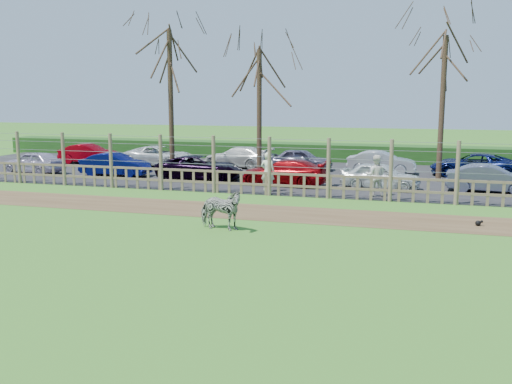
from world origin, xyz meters
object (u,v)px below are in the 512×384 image
(tree_mid, at_px, (259,82))
(car_12, at_px, (473,165))
(visitor_b, at_px, (376,176))
(car_1, at_px, (115,165))
(zebra, at_px, (220,210))
(car_7, at_px, (89,154))
(car_0, at_px, (34,162))
(car_9, at_px, (238,157))
(car_5, at_px, (490,179))
(visitor_a, at_px, (268,172))
(tree_right, at_px, (444,73))
(car_8, at_px, (160,156))
(tree_left, at_px, (170,67))
(car_10, at_px, (301,159))
(car_4, at_px, (380,176))
(car_2, at_px, (200,168))
(crow, at_px, (478,223))
(car_3, at_px, (284,172))
(car_11, at_px, (381,162))

(tree_mid, xyz_separation_m, car_12, (10.77, 2.68, -4.23))
(visitor_b, distance_m, car_1, 13.70)
(zebra, height_order, car_7, zebra)
(car_0, distance_m, car_9, 11.21)
(visitor_b, height_order, car_0, visitor_b)
(car_5, bearing_deg, visitor_a, 109.97)
(tree_right, distance_m, zebra, 14.97)
(car_8, distance_m, car_9, 4.68)
(tree_left, height_order, car_7, tree_left)
(tree_mid, xyz_separation_m, car_8, (-6.76, 2.23, -4.23))
(car_5, xyz_separation_m, car_12, (-0.29, 5.02, 0.00))
(car_0, bearing_deg, car_1, 100.24)
(tree_mid, height_order, car_10, tree_mid)
(tree_left, bearing_deg, car_5, -4.93)
(car_4, height_order, car_8, same)
(visitor_b, relative_size, car_7, 0.47)
(car_2, relative_size, car_4, 1.23)
(visitor_a, height_order, car_4, visitor_a)
(tree_right, distance_m, car_4, 6.16)
(tree_left, distance_m, tree_mid, 4.67)
(car_1, relative_size, car_2, 0.84)
(crow, height_order, car_10, car_10)
(visitor_b, distance_m, car_0, 18.40)
(zebra, distance_m, visitor_a, 7.27)
(car_7, xyz_separation_m, car_10, (13.20, 0.62, 0.00))
(visitor_b, xyz_separation_m, car_3, (-4.34, 1.80, -0.26))
(car_5, bearing_deg, visitor_b, 121.28)
(tree_left, distance_m, car_0, 9.08)
(car_2, distance_m, car_8, 6.18)
(car_12, bearing_deg, car_11, -83.29)
(crow, bearing_deg, car_5, 81.30)
(car_0, bearing_deg, car_5, 97.55)
(car_7, bearing_deg, car_3, -114.08)
(tree_left, relative_size, car_10, 2.24)
(visitor_b, height_order, car_5, visitor_b)
(visitor_a, bearing_deg, car_1, -11.43)
(crow, xyz_separation_m, car_1, (-17.18, 6.87, 0.54))
(tree_mid, bearing_deg, car_0, -168.03)
(tree_mid, height_order, car_11, tree_mid)
(zebra, relative_size, car_1, 0.43)
(car_4, distance_m, car_12, 6.91)
(zebra, bearing_deg, car_5, -35.07)
(car_1, xyz_separation_m, car_2, (4.69, 0.05, 0.00))
(car_2, height_order, car_7, same)
(car_3, bearing_deg, tree_right, 119.64)
(visitor_b, xyz_separation_m, car_4, (0.08, 1.91, -0.26))
(tree_right, distance_m, car_7, 21.11)
(car_5, height_order, car_12, same)
(visitor_b, distance_m, car_9, 11.32)
(car_3, distance_m, car_5, 9.06)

